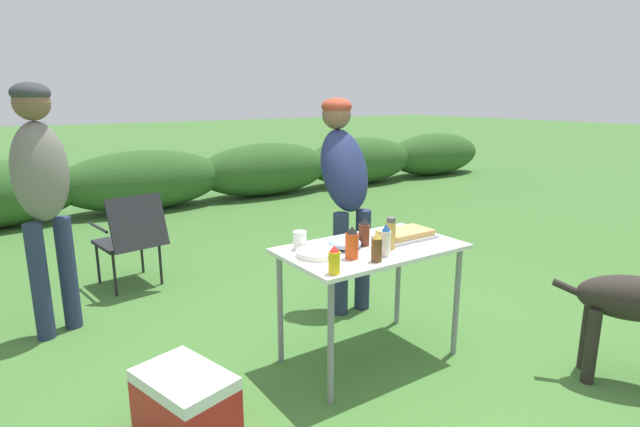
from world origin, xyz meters
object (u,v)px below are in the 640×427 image
(standing_person_in_navy_coat, at_px, (345,180))
(cooler_box, at_px, (186,405))
(beer_bottle, at_px, (377,247))
(paper_cup_stack, at_px, (300,240))
(folding_table, at_px, (371,258))
(bbq_sauce_bottle, at_px, (364,233))
(camp_chair_green_behind_table, at_px, (131,236))
(spice_jar, at_px, (391,234))
(mayo_bottle, at_px, (386,241))
(food_tray, at_px, (405,235))
(standing_person_in_gray_fleece, at_px, (42,183))
(mixing_bowl, at_px, (345,243))
(hot_sauce_bottle, at_px, (352,243))
(mustard_bottle, at_px, (334,260))
(plate_stack, at_px, (317,253))

(standing_person_in_navy_coat, distance_m, cooler_box, 1.98)
(beer_bottle, bearing_deg, paper_cup_stack, 118.60)
(folding_table, bearing_deg, bbq_sauce_bottle, 116.71)
(camp_chair_green_behind_table, xyz_separation_m, cooler_box, (-0.30, -2.17, -0.30))
(spice_jar, bearing_deg, mayo_bottle, -143.54)
(food_tray, distance_m, standing_person_in_gray_fleece, 2.41)
(mixing_bowl, bearing_deg, cooler_box, -171.96)
(mayo_bottle, xyz_separation_m, camp_chair_green_behind_table, (-0.87, 2.26, -0.36))
(mixing_bowl, xyz_separation_m, hot_sauce_bottle, (-0.08, -0.17, 0.05))
(food_tray, distance_m, mustard_bottle, 0.80)
(mustard_bottle, height_order, standing_person_in_gray_fleece, standing_person_in_gray_fleece)
(food_tray, relative_size, cooler_box, 0.69)
(mayo_bottle, bearing_deg, beer_bottle, -156.83)
(mustard_bottle, xyz_separation_m, camp_chair_green_behind_table, (-0.46, 2.33, -0.34))
(camp_chair_green_behind_table, height_order, cooler_box, camp_chair_green_behind_table)
(mustard_bottle, height_order, camp_chair_green_behind_table, mustard_bottle)
(mixing_bowl, relative_size, spice_jar, 1.04)
(food_tray, relative_size, hot_sauce_bottle, 2.02)
(plate_stack, relative_size, standing_person_in_gray_fleece, 0.14)
(mustard_bottle, distance_m, hot_sauce_bottle, 0.27)
(mixing_bowl, xyz_separation_m, standing_person_in_navy_coat, (0.51, 0.69, 0.24))
(plate_stack, xyz_separation_m, hot_sauce_bottle, (0.14, -0.14, 0.07))
(standing_person_in_gray_fleece, bearing_deg, spice_jar, -68.02)
(mixing_bowl, relative_size, mustard_bottle, 1.33)
(mustard_bottle, xyz_separation_m, cooler_box, (-0.76, 0.17, -0.64))
(mayo_bottle, xyz_separation_m, cooler_box, (-1.18, 0.09, -0.66))
(mayo_bottle, bearing_deg, standing_person_in_navy_coat, 66.59)
(bbq_sauce_bottle, relative_size, cooler_box, 0.31)
(folding_table, xyz_separation_m, beer_bottle, (-0.15, -0.23, 0.16))
(mixing_bowl, bearing_deg, paper_cup_stack, 148.83)
(paper_cup_stack, xyz_separation_m, mayo_bottle, (0.34, -0.38, 0.03))
(plate_stack, distance_m, standing_person_in_navy_coat, 1.05)
(paper_cup_stack, relative_size, beer_bottle, 0.65)
(bbq_sauce_bottle, distance_m, cooler_box, 1.38)
(food_tray, xyz_separation_m, bbq_sauce_bottle, (-0.31, 0.03, 0.06))
(camp_chair_green_behind_table, relative_size, cooler_box, 1.52)
(plate_stack, bearing_deg, beer_bottle, -49.65)
(food_tray, bearing_deg, camp_chair_green_behind_table, 120.53)
(hot_sauce_bottle, bearing_deg, folding_table, 25.57)
(bbq_sauce_bottle, xyz_separation_m, camp_chair_green_behind_table, (-0.90, 2.03, -0.35))
(mixing_bowl, relative_size, mayo_bottle, 1.06)
(mayo_bottle, relative_size, cooler_box, 0.34)
(hot_sauce_bottle, bearing_deg, standing_person_in_gray_fleece, 130.06)
(mustard_bottle, bearing_deg, folding_table, 29.21)
(mustard_bottle, relative_size, hot_sauce_bottle, 0.81)
(hot_sauce_bottle, xyz_separation_m, cooler_box, (-0.99, 0.02, -0.66))
(mayo_bottle, bearing_deg, mixing_bowl, 113.63)
(bbq_sauce_bottle, xyz_separation_m, hot_sauce_bottle, (-0.22, -0.16, 0.01))
(beer_bottle, bearing_deg, spice_jar, 30.67)
(bbq_sauce_bottle, bearing_deg, cooler_box, -173.55)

